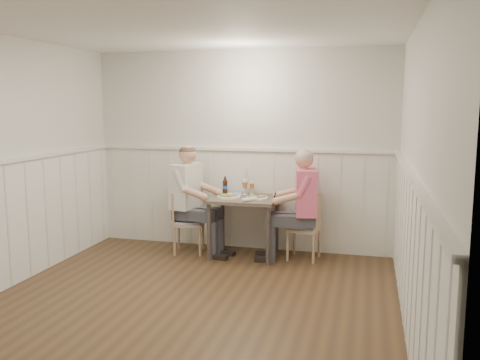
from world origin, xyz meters
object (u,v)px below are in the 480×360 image
at_px(chair_right, 308,225).
at_px(chair_left, 185,219).
at_px(diner_cream, 189,207).
at_px(grass_vase, 245,182).
at_px(beer_bottle, 225,186).
at_px(dining_table, 244,206).
at_px(man_in_pink, 302,214).

distance_m(chair_right, chair_left, 1.57).
height_order(diner_cream, grass_vase, diner_cream).
bearing_deg(chair_left, beer_bottle, 26.87).
distance_m(dining_table, man_in_pink, 0.73).
bearing_deg(grass_vase, diner_cream, -152.13).
bearing_deg(man_in_pink, beer_bottle, 168.71).
relative_size(diner_cream, grass_vase, 4.19).
xyz_separation_m(dining_table, man_in_pink, (0.73, -0.01, -0.06)).
relative_size(man_in_pink, beer_bottle, 6.12).
bearing_deg(chair_right, chair_left, -176.73).
xyz_separation_m(chair_left, grass_vase, (0.71, 0.35, 0.47)).
bearing_deg(grass_vase, chair_left, -154.03).
bearing_deg(man_in_pink, dining_table, 179.40).
distance_m(chair_left, man_in_pink, 1.51).
distance_m(chair_right, beer_bottle, 1.18).
relative_size(chair_right, diner_cream, 0.56).
bearing_deg(chair_right, man_in_pink, -138.47).
bearing_deg(man_in_pink, chair_left, -178.76).
xyz_separation_m(beer_bottle, grass_vase, (0.24, 0.11, 0.05)).
relative_size(dining_table, diner_cream, 0.59).
height_order(chair_left, grass_vase, grass_vase).
bearing_deg(dining_table, grass_vase, 101.22).
height_order(chair_left, man_in_pink, man_in_pink).
distance_m(dining_table, beer_bottle, 0.42).
bearing_deg(beer_bottle, grass_vase, 24.15).
bearing_deg(chair_left, dining_table, 2.97).
relative_size(beer_bottle, grass_vase, 0.67).
bearing_deg(diner_cream, dining_table, 3.04).
bearing_deg(chair_right, dining_table, -176.44).
xyz_separation_m(chair_right, grass_vase, (-0.86, 0.26, 0.47)).
distance_m(beer_bottle, grass_vase, 0.27).
xyz_separation_m(dining_table, chair_left, (-0.77, -0.04, -0.21)).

